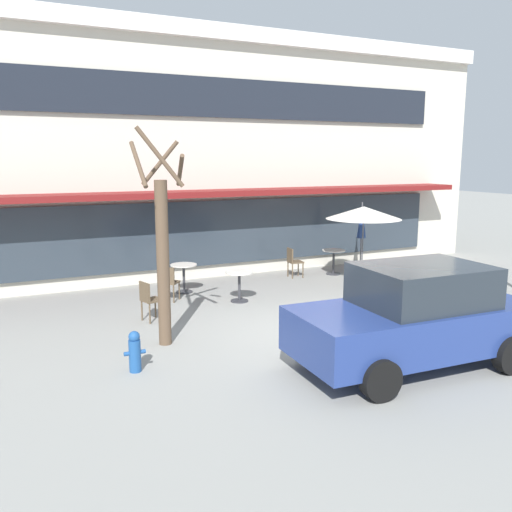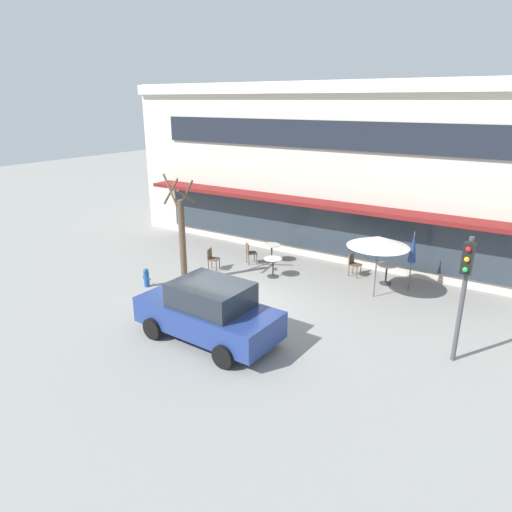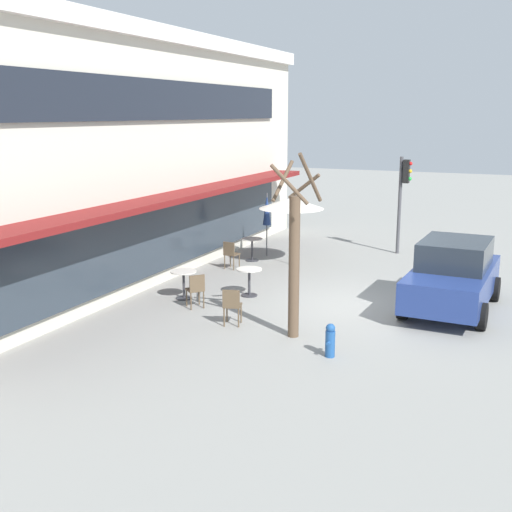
{
  "view_description": "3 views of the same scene",
  "coord_description": "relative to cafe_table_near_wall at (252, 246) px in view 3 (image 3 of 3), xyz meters",
  "views": [
    {
      "loc": [
        -5.58,
        -8.9,
        3.54
      ],
      "look_at": [
        -0.04,
        2.75,
        1.19
      ],
      "focal_mm": 38.0,
      "sensor_mm": 36.0,
      "label": 1
    },
    {
      "loc": [
        8.16,
        -11.09,
        6.52
      ],
      "look_at": [
        -0.63,
        2.36,
        1.01
      ],
      "focal_mm": 32.0,
      "sensor_mm": 36.0,
      "label": 2
    },
    {
      "loc": [
        -15.57,
        -3.93,
        4.85
      ],
      "look_at": [
        -0.66,
        2.75,
        1.21
      ],
      "focal_mm": 45.0,
      "sensor_mm": 36.0,
      "label": 3
    }
  ],
  "objects": [
    {
      "name": "cafe_table_streetside",
      "position": [
        -4.86,
        -0.21,
        0.0
      ],
      "size": [
        0.7,
        0.7,
        0.76
      ],
      "color": "#333338",
      "rests_on": "ground"
    },
    {
      "name": "cafe_table_near_wall",
      "position": [
        0.0,
        0.0,
        0.0
      ],
      "size": [
        0.7,
        0.7,
        0.76
      ],
      "color": "#333338",
      "rests_on": "ground"
    },
    {
      "name": "cafe_chair_1",
      "position": [
        -5.49,
        -0.93,
        0.01
      ],
      "size": [
        0.56,
        0.56,
        0.89
      ],
      "color": "brown",
      "rests_on": "ground"
    },
    {
      "name": "cafe_chair_0",
      "position": [
        -6.35,
        -2.38,
        0.01
      ],
      "size": [
        0.49,
        0.49,
        0.89
      ],
      "color": "brown",
      "rests_on": "ground"
    },
    {
      "name": "cafe_table_by_tree",
      "position": [
        -3.9,
        -1.69,
        0.0
      ],
      "size": [
        0.7,
        0.7,
        0.76
      ],
      "color": "#333338",
      "rests_on": "ground"
    },
    {
      "name": "patio_umbrella_cream_folded",
      "position": [
        0.03,
        -1.39,
        1.51
      ],
      "size": [
        2.1,
        2.1,
        2.2
      ],
      "color": "#4C4C51",
      "rests_on": "ground"
    },
    {
      "name": "fire_hydrant",
      "position": [
        -7.29,
        -5.06,
        -0.16
      ],
      "size": [
        0.36,
        0.2,
        0.71
      ],
      "color": "#1E4C8C",
      "rests_on": "ground"
    },
    {
      "name": "cafe_chair_2",
      "position": [
        -1.35,
        0.13,
        0.01
      ],
      "size": [
        0.44,
        0.44,
        0.89
      ],
      "color": "brown",
      "rests_on": "ground"
    },
    {
      "name": "parked_sedan",
      "position": [
        -2.9,
        -6.86,
        0.36
      ],
      "size": [
        4.26,
        2.14,
        1.76
      ],
      "color": "navy",
      "rests_on": "ground"
    },
    {
      "name": "ground_plane",
      "position": [
        -3.58,
        -4.79,
        -0.52
      ],
      "size": [
        80.0,
        80.0,
        0.0
      ],
      "primitive_type": "plane",
      "color": "gray"
    },
    {
      "name": "traffic_light_pole",
      "position": [
        3.19,
        -4.31,
        1.78
      ],
      "size": [
        0.26,
        0.44,
        3.4
      ],
      "color": "#47474C",
      "rests_on": "ground"
    },
    {
      "name": "street_tree",
      "position": [
        -6.45,
        -3.95,
        1.3
      ],
      "size": [
        0.99,
        0.98,
        4.08
      ],
      "color": "brown",
      "rests_on": "ground"
    },
    {
      "name": "building_facade",
      "position": [
        -3.58,
        5.17,
        3.11
      ],
      "size": [
        19.65,
        9.1,
        7.24
      ],
      "color": "beige",
      "rests_on": "ground"
    },
    {
      "name": "patio_umbrella_green_folded",
      "position": [
        0.89,
        -0.15,
        1.11
      ],
      "size": [
        0.28,
        0.28,
        2.2
      ],
      "color": "#4C4C51",
      "rests_on": "ground"
    }
  ]
}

